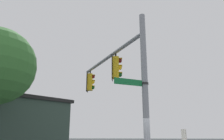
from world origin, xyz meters
name	(u,v)px	position (x,y,z in m)	size (l,w,h in m)	color
signal_pole	(145,97)	(0.00, 0.00, 3.26)	(0.23, 0.23, 6.52)	gray
mast_arm	(108,57)	(-2.86, -1.52, 5.74)	(0.17, 0.17, 6.47)	gray
traffic_light_nearest_pole	(116,68)	(-2.07, -1.08, 4.95)	(0.54, 0.49, 1.31)	black
traffic_light_mid_inner	(90,82)	(-5.27, -2.77, 4.95)	(0.54, 0.49, 1.31)	black
street_name_sign	(135,83)	(0.19, -0.35, 3.73)	(0.73, 1.24, 0.22)	#147238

